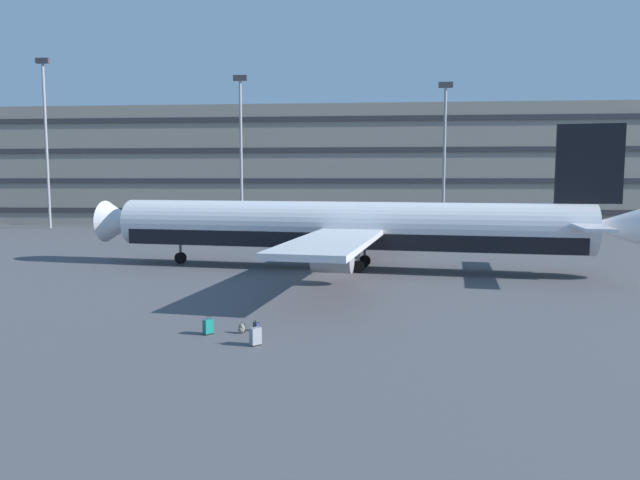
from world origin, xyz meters
The scene contains 10 objects.
ground_plane centered at (0.00, 0.00, 0.00)m, with size 600.00×600.00×0.00m, color #4C4C51.
terminal_structure centered at (0.00, 51.96, 8.71)m, with size 152.73×19.10×17.41m.
airliner centered at (0.43, 2.47, 3.11)m, with size 40.75×33.19×10.43m.
light_mast_far_left centered at (-41.92, 36.12, 13.17)m, with size 1.80×0.50×22.93m.
light_mast_left centered at (-15.01, 36.12, 11.81)m, with size 1.80×0.50×20.29m.
light_mast_center_left centered at (11.59, 36.12, 11.18)m, with size 1.80×0.50×19.06m.
suitcase_small centered at (-5.04, -16.52, 0.36)m, with size 0.44×0.48×0.81m.
suitcase_scuffed centered at (-2.66, -18.03, 0.39)m, with size 0.50×0.50×0.96m.
backpack_teal centered at (-3.64, -16.22, 0.21)m, with size 0.38×0.35×0.49m.
backpack_silver centered at (-3.08, -15.75, 0.21)m, with size 0.33×0.36×0.49m.
Camera 1 is at (1.85, -40.83, 6.71)m, focal length 32.75 mm.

